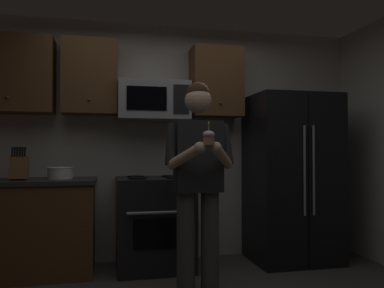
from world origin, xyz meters
TOP-DOWN VIEW (x-y plane):
  - wall_back at (0.00, 1.75)m, footprint 4.40×0.10m
  - oven_range at (-0.15, 1.36)m, footprint 0.76×0.70m
  - microwave at (-0.15, 1.48)m, footprint 0.74×0.41m
  - refrigerator at (1.35, 1.32)m, footprint 0.90×0.75m
  - cabinet_row_upper at (-0.72, 1.53)m, footprint 2.78×0.36m
  - counter_left at (-1.45, 1.38)m, footprint 1.44×0.66m
  - knife_block at (-1.44, 1.33)m, footprint 0.16×0.15m
  - bowl_large_white at (-1.08, 1.42)m, footprint 0.25×0.25m
  - person at (0.10, 0.49)m, footprint 0.60×0.48m
  - cupcake at (0.10, 0.16)m, footprint 0.09×0.09m

SIDE VIEW (x-z plane):
  - oven_range at x=-0.15m, z-range 0.00..0.93m
  - counter_left at x=-1.45m, z-range 0.00..0.92m
  - refrigerator at x=1.35m, z-range 0.00..1.80m
  - bowl_large_white at x=-1.08m, z-range 0.92..1.04m
  - person at x=0.10m, z-range 0.11..1.88m
  - knife_block at x=-1.44m, z-range 0.88..1.20m
  - cupcake at x=0.10m, z-range 1.20..1.38m
  - wall_back at x=0.00m, z-range 0.00..2.60m
  - microwave at x=-0.15m, z-range 1.52..1.92m
  - cabinet_row_upper at x=-0.72m, z-range 1.57..2.33m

